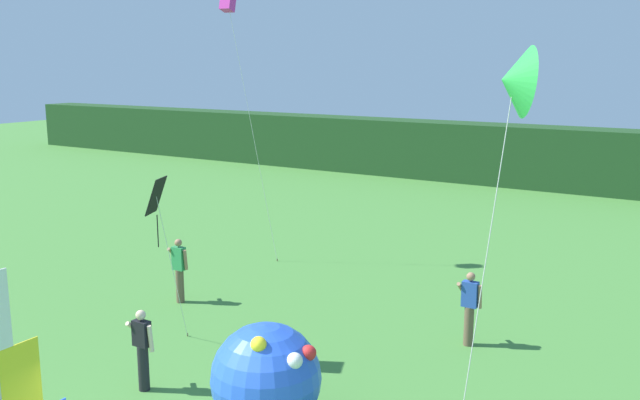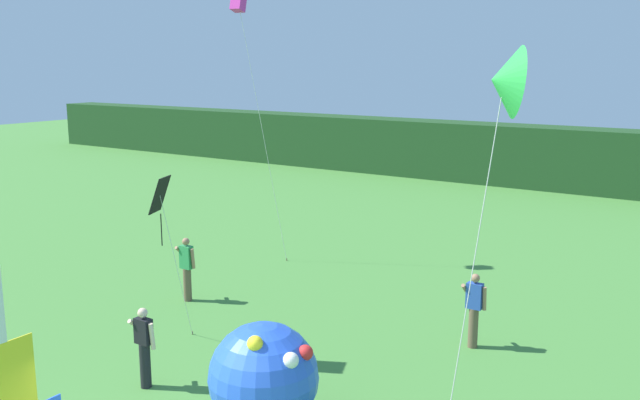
{
  "view_description": "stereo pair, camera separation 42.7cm",
  "coord_description": "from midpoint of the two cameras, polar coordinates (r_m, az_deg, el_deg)",
  "views": [
    {
      "loc": [
        6.66,
        -6.89,
        6.47
      ],
      "look_at": [
        -0.02,
        4.0,
        3.91
      ],
      "focal_mm": 39.06,
      "sensor_mm": 36.0,
      "label": 1
    },
    {
      "loc": [
        7.02,
        -6.66,
        6.47
      ],
      "look_at": [
        -0.02,
        4.0,
        3.91
      ],
      "focal_mm": 39.06,
      "sensor_mm": 36.0,
      "label": 2
    }
  ],
  "objects": [
    {
      "name": "kite_magenta_box_0",
      "position": [
        22.39,
        -8.09,
        15.57
      ],
      "size": [
        1.49,
        0.96,
        8.55
      ],
      "color": "brown",
      "rests_on": "ground"
    },
    {
      "name": "kite_green_delta_2",
      "position": [
        8.86,
        14.26,
        9.35
      ],
      "size": [
        0.79,
        2.29,
        6.69
      ],
      "color": "brown",
      "rests_on": "ground"
    },
    {
      "name": "person_mid_field",
      "position": [
        14.55,
        -15.17,
        -11.6
      ],
      "size": [
        0.55,
        0.48,
        1.68
      ],
      "color": "black",
      "rests_on": "ground"
    },
    {
      "name": "kite_black_diamond_1",
      "position": [
        15.06,
        -13.98,
        -0.2
      ],
      "size": [
        0.77,
        1.67,
        4.09
      ],
      "color": "brown",
      "rests_on": "ground"
    },
    {
      "name": "person_far_left",
      "position": [
        16.45,
        11.42,
        -8.55
      ],
      "size": [
        0.55,
        0.48,
        1.75
      ],
      "color": "brown",
      "rests_on": "ground"
    },
    {
      "name": "inflatable_balloon",
      "position": [
        12.7,
        -5.42,
        -14.29
      ],
      "size": [
        1.97,
        1.97,
        1.97
      ],
      "color": "blue",
      "rests_on": "ground"
    },
    {
      "name": "distant_treeline",
      "position": [
        37.21,
        20.7,
        3.05
      ],
      "size": [
        80.0,
        2.4,
        3.16
      ],
      "primitive_type": "cube",
      "color": "#1E421E",
      "rests_on": "ground"
    },
    {
      "name": "person_near_banner",
      "position": [
        19.32,
        -12.07,
        -5.52
      ],
      "size": [
        0.55,
        0.48,
        1.77
      ],
      "color": "brown",
      "rests_on": "ground"
    }
  ]
}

